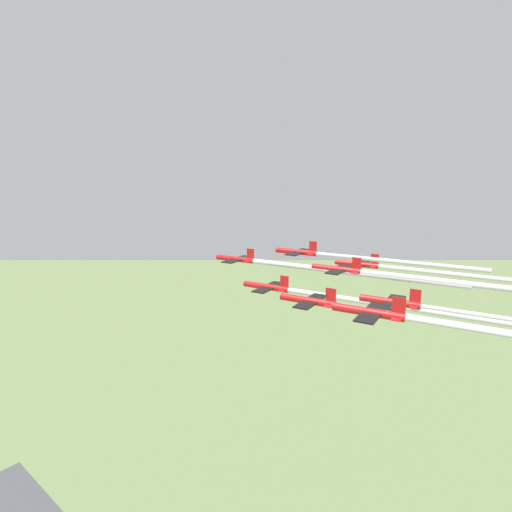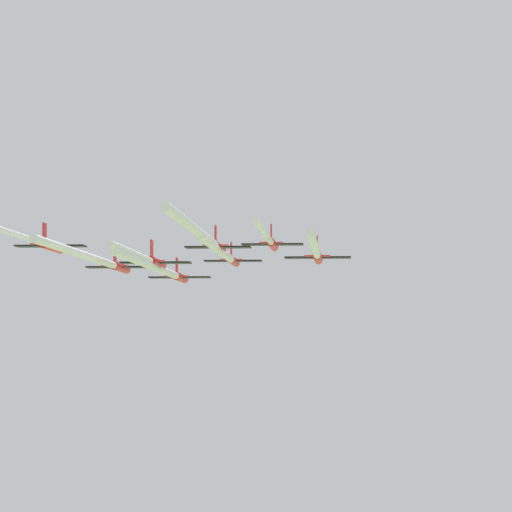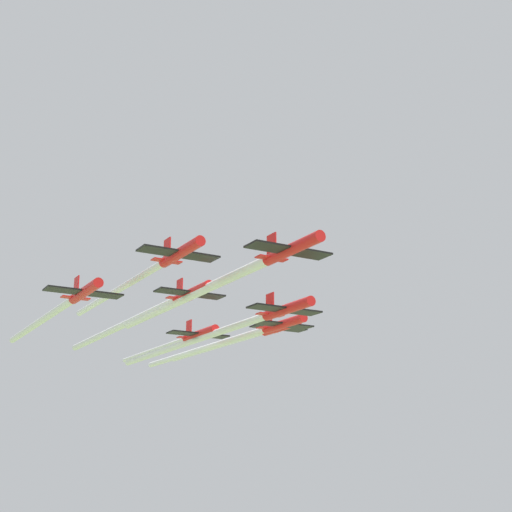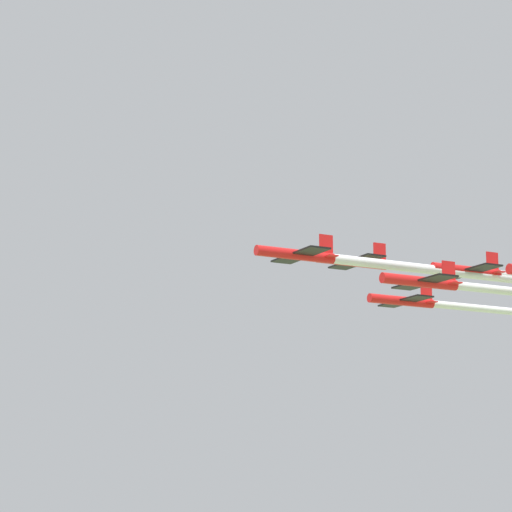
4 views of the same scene
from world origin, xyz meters
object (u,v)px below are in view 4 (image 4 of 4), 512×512
Objects in this scene: jet_1 at (422,281)px; jet_2 at (355,261)px; jet_4 at (469,271)px; jet_0 at (298,254)px; jet_5 at (404,301)px.

jet_2 is (7.18, -13.60, 5.38)m from jet_1.
jet_2 is 1.00× the size of jet_4.
jet_2 is (-7.97, -12.90, 1.82)m from jet_0.
jet_2 is at bearing 59.53° from jet_4.
jet_4 is (-23.11, -12.20, 0.38)m from jet_0.
jet_2 is at bearing 120.47° from jet_5.
jet_2 is 15.23m from jet_4.
jet_5 is at bearing -59.53° from jet_0.
jet_4 reaches higher than jet_5.
jet_2 is at bearing -59.53° from jet_0.
jet_2 is 1.00× the size of jet_5.
jet_1 is 16.29m from jet_2.
jet_5 reaches higher than jet_1.
jet_1 is at bearing 150.46° from jet_5.
jet_0 is 26.14m from jet_4.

